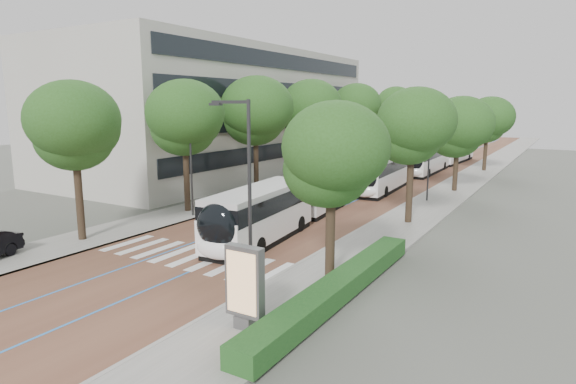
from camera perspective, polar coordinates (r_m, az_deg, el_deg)
name	(u,v)px	position (r m, az deg, el deg)	size (l,w,h in m)	color
ground	(177,262)	(25.46, -13.07, -8.08)	(160.00, 160.00, 0.00)	#51544C
road	(411,170)	(60.21, 14.34, 2.49)	(11.00, 140.00, 0.02)	brown
sidewalk_left	(354,166)	(62.73, 7.77, 3.07)	(4.00, 140.00, 0.12)	gray
sidewalk_right	(476,175)	(58.53, 21.38, 1.92)	(4.00, 140.00, 0.12)	gray
kerb_left	(367,167)	(62.02, 9.39, 2.94)	(0.20, 140.00, 0.14)	gray
kerb_right	(459,173)	(58.87, 19.57, 2.09)	(0.20, 140.00, 0.14)	gray
zebra_crossing	(193,257)	(26.01, -11.21, -7.55)	(10.55, 3.60, 0.01)	silver
lane_line_left	(398,169)	(60.68, 12.90, 2.62)	(0.12, 126.00, 0.01)	blue
lane_line_right	(424,171)	(59.78, 15.81, 2.38)	(0.12, 126.00, 0.01)	blue
office_building	(221,112)	(58.09, -7.99, 9.36)	(18.11, 40.00, 14.00)	#9F9C94
hedge	(339,287)	(20.34, 6.04, -11.09)	(1.20, 14.00, 0.80)	#163F17
streetlight_near	(246,190)	(17.87, -5.04, 0.27)	(1.82, 0.20, 8.00)	#2B2B2E
streetlight_far	(428,143)	(40.68, 16.21, 5.57)	(1.82, 0.20, 8.00)	#2B2B2E
lamp_post_left	(191,160)	(34.40, -11.44, 3.79)	(0.14, 0.14, 8.00)	#2B2B2E
trees_left	(303,113)	(50.24, 1.84, 9.39)	(6.42, 60.50, 9.99)	black
trees_right	(450,130)	(43.07, 18.65, 7.01)	(5.70, 47.16, 8.46)	black
lead_bus	(289,203)	(31.30, 0.07, -1.26)	(4.34, 18.55, 3.20)	black
bus_queued_0	(383,173)	(45.49, 11.24, 2.20)	(3.16, 12.51, 3.20)	white
bus_queued_1	(426,159)	(58.03, 16.02, 3.73)	(2.62, 12.42, 3.20)	white
bus_queued_2	(453,151)	(69.97, 18.97, 4.64)	(3.05, 12.49, 3.20)	white
ad_panel	(245,285)	(17.21, -5.15, -10.97)	(1.45, 0.56, 3.00)	#59595B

